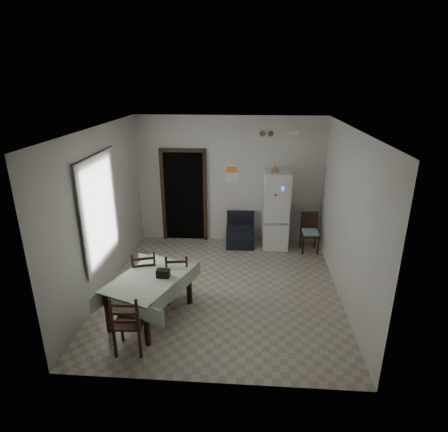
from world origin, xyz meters
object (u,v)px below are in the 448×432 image
navy_seat (240,230)px  dining_chair_far_right (178,276)px  fridge (276,210)px  dining_table (151,297)px  corner_chair (310,233)px  dining_chair_far_left (145,274)px  dining_chair_near_head (129,321)px

navy_seat → dining_chair_far_right: size_ratio=0.84×
fridge → dining_table: size_ratio=1.27×
fridge → corner_chair: 0.90m
dining_table → fridge: bearing=74.8°
fridge → dining_chair_far_right: size_ratio=1.95×
dining_chair_far_left → dining_chair_near_head: (0.14, -1.31, -0.01)m
fridge → corner_chair: size_ratio=2.01×
navy_seat → dining_chair_near_head: (-1.43, -3.63, 0.09)m
dining_chair_far_right → dining_chair_near_head: dining_chair_near_head is taller
fridge → dining_chair_near_head: 4.27m
navy_seat → dining_table: size_ratio=0.55×
dining_table → dining_chair_far_right: size_ratio=1.53×
fridge → dining_chair_far_right: 2.95m
navy_seat → dining_chair_near_head: size_ratio=0.81×
corner_chair → dining_chair_far_left: size_ratio=0.92×
fridge → navy_seat: fridge is taller
fridge → dining_chair_far_left: (-2.35, -2.33, -0.40)m
dining_chair_far_right → dining_chair_near_head: 1.39m
navy_seat → dining_chair_far_right: 2.51m
corner_chair → dining_chair_far_left: bearing=-148.1°
dining_table → dining_chair_far_left: (-0.23, 0.52, 0.12)m
navy_seat → dining_table: bearing=-117.7°
corner_chair → dining_table: 3.90m
dining_table → dining_chair_near_head: (-0.10, -0.79, 0.11)m
dining_chair_far_left → navy_seat: bearing=-140.2°
fridge → dining_chair_far_left: fridge is taller
navy_seat → dining_chair_near_head: 3.90m
corner_chair → dining_chair_far_right: 3.30m
corner_chair → dining_chair_near_head: bearing=-133.4°
navy_seat → dining_chair_far_left: (-1.56, -2.33, 0.10)m
dining_chair_near_head → navy_seat: bearing=-114.7°
dining_chair_far_left → dining_chair_near_head: bearing=79.8°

